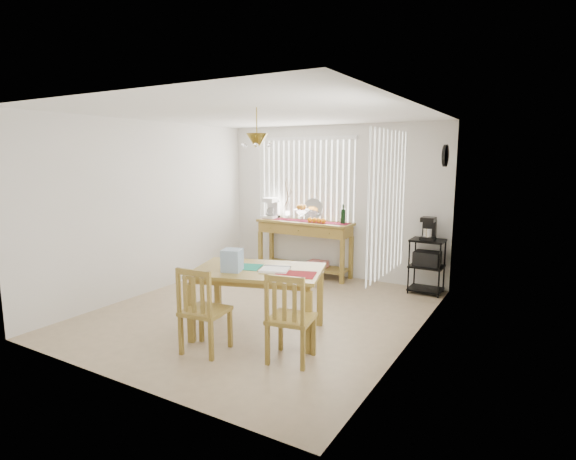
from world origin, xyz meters
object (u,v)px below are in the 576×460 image
Objects in this scene: dining_table at (258,276)px; wire_cart at (427,261)px; chair_left at (203,311)px; chair_right at (290,318)px; sideboard at (305,235)px; cart_items at (429,229)px.

wire_cart is at bearing 63.39° from dining_table.
chair_left is 0.94m from chair_right.
chair_left is at bearing -114.42° from wire_cart.
chair_right reaches higher than wire_cart.
wire_cart is 3.68m from chair_left.
dining_table is (0.79, -2.61, -0.03)m from sideboard.
chair_left is (-1.52, -3.36, -0.53)m from cart_items.
chair_right is at bearing -101.35° from cart_items.
wire_cart is at bearing 0.29° from sideboard.
cart_items is at bearing 78.65° from chair_right.
chair_left is at bearing -163.37° from chair_right.
chair_right is (0.90, 0.27, -0.00)m from chair_left.
wire_cart is 0.89× the size of chair_left.
cart_items is 3.20m from chair_right.
wire_cart is 3.15m from chair_right.
chair_left reaches higher than chair_right.
chair_right is at bearing 16.63° from chair_left.
cart_items is 0.37× the size of chair_right.
wire_cart is (2.10, 0.01, -0.22)m from sideboard.
chair_right reaches higher than dining_table.
dining_table is at bearing 146.17° from chair_right.
chair_left is (-1.52, -3.35, -0.04)m from wire_cart.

